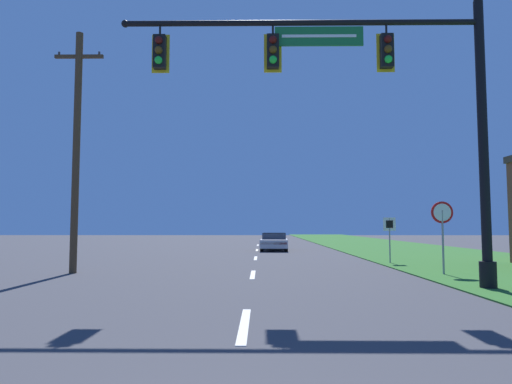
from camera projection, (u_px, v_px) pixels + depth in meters
name	position (u px, v px, depth m)	size (l,w,h in m)	color
grass_verge_right	(408.00, 250.00, 31.64)	(10.00, 110.00, 0.04)	#2D6626
road_center_line	(256.00, 258.00, 23.78)	(0.16, 34.80, 0.01)	silver
signal_mast	(381.00, 98.00, 12.64)	(10.28, 0.47, 8.24)	black
car_ahead	(274.00, 242.00, 31.60)	(2.01, 4.73, 1.19)	black
stop_sign	(442.00, 221.00, 15.80)	(0.76, 0.07, 2.50)	gray
route_sign_post	(389.00, 230.00, 20.55)	(0.55, 0.06, 2.03)	gray
utility_pole_near	(76.00, 147.00, 16.68)	(1.80, 0.26, 8.88)	#4C3823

